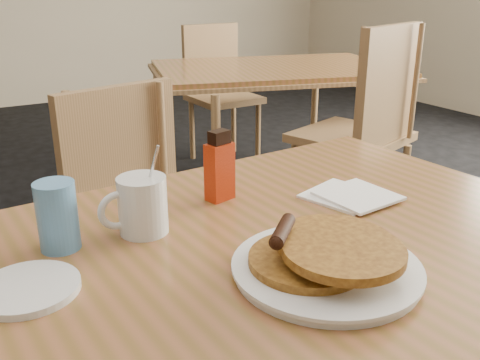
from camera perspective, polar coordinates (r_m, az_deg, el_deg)
name	(u,v)px	position (r m, az deg, el deg)	size (l,w,h in m)	color
main_table	(261,263)	(1.00, 2.28, -8.79)	(1.37, 0.97, 0.75)	brown
neighbor_table	(276,73)	(3.05, 3.81, 11.31)	(1.53, 1.23, 0.75)	brown
chair_main_far	(134,208)	(1.69, -11.28, -2.94)	(0.49, 0.50, 0.90)	#9F774A
chair_neighbor_far	(218,81)	(3.72, -2.41, 10.50)	(0.43, 0.43, 0.92)	#9F774A
chair_neighbor_near	(368,117)	(2.51, 13.46, 6.56)	(0.58, 0.59, 1.03)	#9F774A
pancake_plate	(327,260)	(0.88, 9.23, -8.46)	(0.31, 0.31, 0.09)	silver
coffee_mug	(141,205)	(1.01, -10.51, -2.59)	(0.13, 0.09, 0.17)	silver
syrup_bottle	(220,168)	(1.14, -2.20, 1.27)	(0.07, 0.05, 0.15)	maroon
napkin_stack	(350,196)	(1.19, 11.69, -1.64)	(0.19, 0.20, 0.01)	white
blue_tumbler	(57,216)	(0.99, -18.90, -3.65)	(0.07, 0.07, 0.12)	#518ABF
side_saucer	(28,288)	(0.89, -21.69, -10.70)	(0.16, 0.16, 0.01)	silver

